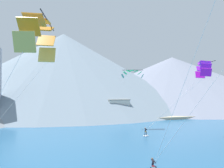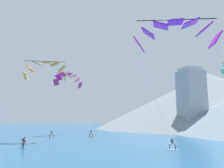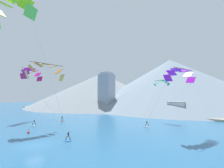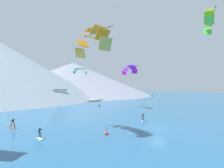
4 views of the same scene
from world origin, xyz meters
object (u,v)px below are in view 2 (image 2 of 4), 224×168
at_px(parafoil_kite_near_trail, 46,69).
at_px(race_marker_buoy, 24,140).
at_px(kitesurfer_mid_center, 92,135).
at_px(kitesurfer_near_lead, 23,145).
at_px(parafoil_kite_far_left, 176,31).
at_px(kitesurfer_near_trail, 51,136).
at_px(parafoil_kite_mid_center, 68,79).
at_px(kitesurfer_far_left, 171,146).

xyz_separation_m(parafoil_kite_near_trail, race_marker_buoy, (-0.32, -3.38, -14.21)).
bearing_deg(kitesurfer_mid_center, kitesurfer_near_lead, -37.68).
relative_size(kitesurfer_mid_center, parafoil_kite_far_left, 0.14).
bearing_deg(kitesurfer_near_trail, kitesurfer_near_lead, -13.89).
xyz_separation_m(kitesurfer_near_lead, parafoil_kite_mid_center, (-28.92, 9.40, 15.44)).
distance_m(kitesurfer_mid_center, parafoil_kite_mid_center, 19.27).
relative_size(kitesurfer_near_trail, parafoil_kite_near_trail, 0.12).
height_order(parafoil_kite_mid_center, parafoil_kite_far_left, parafoil_kite_mid_center).
bearing_deg(kitesurfer_far_left, parafoil_kite_mid_center, -165.11).
bearing_deg(kitesurfer_mid_center, parafoil_kite_far_left, 0.24).
distance_m(parafoil_kite_near_trail, race_marker_buoy, 14.61).
bearing_deg(kitesurfer_near_trail, parafoil_kite_near_trail, -13.59).
bearing_deg(kitesurfer_mid_center, kitesurfer_near_trail, -91.63).
xyz_separation_m(kitesurfer_far_left, parafoil_kite_near_trail, (-19.06, -16.37, 13.90)).
distance_m(kitesurfer_mid_center, kitesurfer_far_left, 26.74).
bearing_deg(parafoil_kite_near_trail, parafoil_kite_far_left, 22.28).
relative_size(kitesurfer_mid_center, race_marker_buoy, 1.75).
height_order(kitesurfer_near_lead, kitesurfer_far_left, kitesurfer_near_lead).
distance_m(kitesurfer_near_lead, parafoil_kite_mid_center, 34.10).
height_order(kitesurfer_near_lead, kitesurfer_mid_center, kitesurfer_mid_center).
height_order(kitesurfer_mid_center, race_marker_buoy, kitesurfer_mid_center).
xyz_separation_m(parafoil_kite_far_left, race_marker_buoy, (-28.55, -14.95, -12.43)).
height_order(kitesurfer_near_trail, parafoil_kite_near_trail, parafoil_kite_near_trail).
height_order(kitesurfer_near_lead, kitesurfer_near_trail, kitesurfer_near_lead).
bearing_deg(parafoil_kite_far_left, kitesurfer_near_trail, -164.73).
height_order(kitesurfer_near_lead, parafoil_kite_mid_center, parafoil_kite_mid_center).
relative_size(kitesurfer_far_left, race_marker_buoy, 1.65).
height_order(kitesurfer_near_lead, race_marker_buoy, kitesurfer_near_lead).
xyz_separation_m(kitesurfer_near_lead, kitesurfer_far_left, (7.85, 19.18, -0.02)).
relative_size(parafoil_kite_far_left, race_marker_buoy, 12.18).
height_order(kitesurfer_far_left, race_marker_buoy, kitesurfer_far_left).
xyz_separation_m(kitesurfer_mid_center, parafoil_kite_mid_center, (-10.49, -4.83, 15.43)).
height_order(parafoil_kite_mid_center, race_marker_buoy, parafoil_kite_mid_center).
relative_size(kitesurfer_near_lead, kitesurfer_mid_center, 1.00).
xyz_separation_m(kitesurfer_far_left, race_marker_buoy, (-19.37, -19.75, -0.31)).
relative_size(kitesurfer_near_lead, parafoil_kite_mid_center, 0.11).
bearing_deg(kitesurfer_far_left, kitesurfer_near_trail, -151.27).
bearing_deg(race_marker_buoy, kitesurfer_near_lead, 2.82).
relative_size(kitesurfer_far_left, parafoil_kite_far_left, 0.14).
height_order(kitesurfer_near_lead, parafoil_kite_near_trail, parafoil_kite_near_trail).
bearing_deg(kitesurfer_near_trail, race_marker_buoy, -35.88).
xyz_separation_m(kitesurfer_near_trail, kitesurfer_far_left, (26.55, 14.55, -0.00)).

